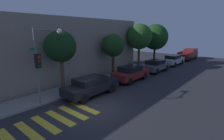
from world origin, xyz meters
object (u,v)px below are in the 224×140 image
sedan_middle (131,73)px  tree_midblock (113,46)px  tree_near_corner (61,47)px  sedan_far_end (156,65)px  traffic_light_pole (43,54)px  pickup_truck (188,54)px  tree_behind_truck (155,37)px  sedan_tail_of_row (173,60)px  tree_far_end (139,37)px  sedan_near_corner (91,86)px

sedan_middle → tree_midblock: 3.57m
tree_near_corner → tree_midblock: tree_near_corner is taller
sedan_far_end → tree_midblock: bearing=154.4°
tree_midblock → sedan_far_end: bearing=-25.6°
traffic_light_pole → pickup_truck: (26.22, -1.27, -2.48)m
sedan_far_end → tree_behind_truck: tree_behind_truck is taller
pickup_truck → tree_near_corner: (-24.07, 2.48, 2.76)m
sedan_middle → sedan_tail_of_row: sedan_middle is taller
sedan_middle → traffic_light_pole: bearing=171.4°
sedan_middle → pickup_truck: 17.83m
sedan_tail_of_row → tree_far_end: 6.96m
pickup_truck → tree_midblock: tree_midblock is taller
sedan_near_corner → tree_far_end: tree_far_end is taller
sedan_far_end → tree_midblock: 6.30m
sedan_tail_of_row → pickup_truck: (6.84, 0.00, 0.13)m
tree_midblock → sedan_tail_of_row: bearing=-13.0°
sedan_near_corner → pickup_truck: bearing=0.0°
tree_far_end → sedan_far_end: bearing=-91.2°
pickup_truck → tree_behind_truck: size_ratio=0.94×
sedan_middle → tree_far_end: (5.44, 2.48, 3.38)m
tree_behind_truck → tree_near_corner: bearing=180.0°
tree_midblock → tree_far_end: size_ratio=0.79×
sedan_near_corner → sedan_tail_of_row: size_ratio=1.01×
sedan_tail_of_row → tree_midblock: bearing=167.0°
sedan_far_end → tree_behind_truck: bearing=29.1°
sedan_tail_of_row → pickup_truck: 6.84m
tree_behind_truck → sedan_middle: bearing=-165.9°
sedan_tail_of_row → tree_behind_truck: tree_behind_truck is taller
tree_midblock → tree_near_corner: bearing=180.0°
tree_midblock → pickup_truck: bearing=-8.0°
sedan_near_corner → tree_near_corner: bearing=109.4°
sedan_near_corner → pickup_truck: size_ratio=0.83×
pickup_truck → sedan_far_end: bearing=-180.0°
sedan_near_corner → sedan_tail_of_row: sedan_tail_of_row is taller
sedan_far_end → tree_near_corner: bearing=168.0°
tree_near_corner → tree_behind_truck: (16.09, 0.00, 0.34)m
sedan_tail_of_row → tree_midblock: size_ratio=0.99×
tree_behind_truck → pickup_truck: bearing=-17.3°
sedan_near_corner → sedan_tail_of_row: (16.35, -0.00, 0.01)m
tree_midblock → sedan_middle: bearing=-94.9°
sedan_tail_of_row → tree_near_corner: (-17.22, 2.48, 2.88)m
tree_far_end → sedan_middle: bearing=-155.5°
sedan_middle → tree_far_end: bearing=24.5°
traffic_light_pole → sedan_near_corner: 4.20m
sedan_far_end → pickup_truck: (12.44, 0.00, 0.14)m
sedan_near_corner → tree_behind_truck: tree_behind_truck is taller
tree_far_end → tree_behind_truck: tree_behind_truck is taller
tree_far_end → tree_behind_truck: size_ratio=0.99×
sedan_near_corner → sedan_far_end: sedan_near_corner is taller
sedan_middle → tree_behind_truck: 10.65m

